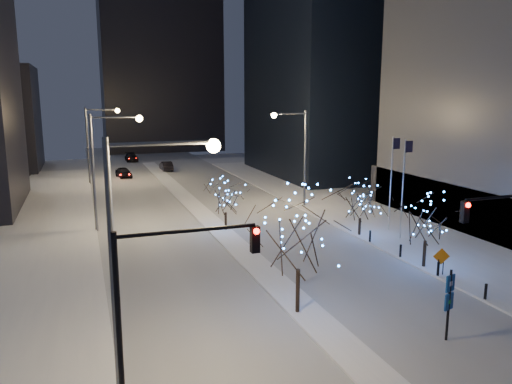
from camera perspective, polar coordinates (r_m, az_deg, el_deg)
name	(u,v)px	position (r m, az deg, el deg)	size (l,w,h in m)	color
ground	(366,370)	(22.99, 12.44, -19.22)	(160.00, 160.00, 0.00)	silver
road	(191,204)	(54.07, -7.38, -1.38)	(20.00, 130.00, 0.02)	silver
median	(202,214)	(49.30, -6.16, -2.48)	(2.00, 80.00, 0.15)	white
east_sidewalk	(392,225)	(46.32, 15.28, -3.68)	(10.00, 90.00, 0.15)	white
west_sidewalk	(41,260)	(38.57, -23.35, -7.15)	(8.00, 90.00, 0.15)	white
horizon_block	(160,50)	(110.44, -10.96, 15.69)	(24.00, 14.00, 42.00)	black
street_lamp_w_near	(140,229)	(19.46, -13.16, -4.10)	(4.40, 0.56, 10.00)	#595E66
street_lamp_w_mid	(105,156)	(44.04, -16.83, 4.01)	(4.40, 0.56, 10.00)	#595E66
street_lamp_w_far	(96,134)	(68.93, -17.87, 6.28)	(4.40, 0.56, 10.00)	#595E66
street_lamp_east	(297,146)	(51.44, 4.73, 5.31)	(3.90, 0.56, 10.00)	#595E66
traffic_signal_west	(163,289)	(18.17, -10.60, -10.87)	(5.26, 0.43, 7.00)	black
flagpoles	(398,179)	(42.25, 15.88, 1.45)	(1.35, 2.60, 8.00)	silver
bollards	(418,259)	(35.70, 18.06, -7.32)	(0.16, 12.16, 0.90)	black
car_near	(124,172)	(73.63, -14.89, 2.18)	(1.70, 4.22, 1.44)	black
car_mid	(166,166)	(78.90, -10.23, 2.94)	(1.54, 4.42, 1.46)	black
car_far	(131,157)	(91.62, -14.06, 3.87)	(2.01, 4.93, 1.43)	black
holiday_tree_median_near	(299,232)	(25.91, 4.90, -4.53)	(5.97, 5.97, 6.87)	black
holiday_tree_median_far	(225,197)	(42.49, -3.51, -0.61)	(3.62, 3.62, 4.42)	black
holiday_tree_plaza_near	(427,219)	(34.98, 18.92, -2.98)	(4.89, 4.89, 5.04)	black
holiday_tree_plaza_far	(361,201)	(41.71, 11.86, -1.02)	(4.03, 4.03, 4.59)	black
wayfinding_sign	(449,298)	(25.52, 21.22, -11.18)	(0.62, 0.27, 3.52)	black
construction_sign	(441,259)	(34.20, 20.41, -7.18)	(1.04, 0.38, 1.79)	black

